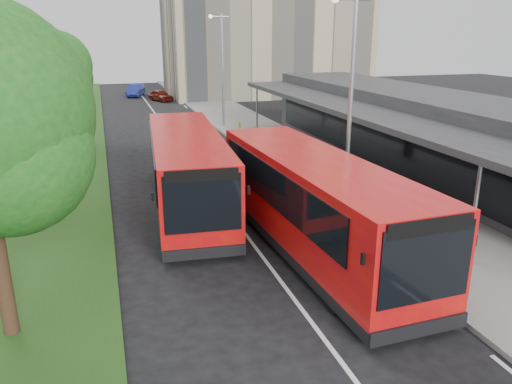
% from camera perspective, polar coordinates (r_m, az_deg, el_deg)
% --- Properties ---
extents(ground, '(120.00, 120.00, 0.00)m').
position_cam_1_polar(ground, '(16.63, 0.09, -6.56)').
color(ground, black).
rests_on(ground, ground).
extents(pavement, '(5.00, 80.00, 0.15)m').
position_cam_1_polar(pavement, '(36.67, -0.21, 7.09)').
color(pavement, gray).
rests_on(pavement, ground).
extents(grass_verge, '(5.00, 80.00, 0.10)m').
position_cam_1_polar(grass_verge, '(35.23, -20.98, 5.43)').
color(grass_verge, '#214817').
rests_on(grass_verge, ground).
extents(lane_centre_line, '(0.12, 70.00, 0.01)m').
position_cam_1_polar(lane_centre_line, '(30.59, -8.29, 4.63)').
color(lane_centre_line, silver).
rests_on(lane_centre_line, ground).
extents(kerb_dashes, '(0.12, 56.00, 0.01)m').
position_cam_1_polar(kerb_dashes, '(35.05, -3.98, 6.43)').
color(kerb_dashes, silver).
rests_on(kerb_dashes, ground).
extents(office_block, '(22.00, 12.00, 18.00)m').
position_cam_1_polar(office_block, '(59.47, 1.05, 19.80)').
color(office_block, tan).
rests_on(office_block, ground).
extents(station_building, '(7.70, 26.00, 4.00)m').
position_cam_1_polar(station_building, '(27.64, 17.05, 6.95)').
color(station_building, '#29292B').
rests_on(station_building, ground).
extents(tree_mid, '(4.53, 4.53, 7.26)m').
position_cam_1_polar(tree_mid, '(23.76, -23.62, 11.09)').
color(tree_mid, '#362515').
rests_on(tree_mid, ground).
extents(tree_far, '(4.41, 4.41, 7.04)m').
position_cam_1_polar(tree_far, '(35.69, -21.72, 12.82)').
color(tree_far, '#362515').
rests_on(tree_far, ground).
extents(lamp_post_near, '(1.44, 0.28, 8.00)m').
position_cam_1_polar(lamp_post_near, '(18.71, 10.56, 10.92)').
color(lamp_post_near, '#9C9FA4').
rests_on(lamp_post_near, pavement).
extents(lamp_post_far, '(1.44, 0.28, 8.00)m').
position_cam_1_polar(lamp_post_far, '(37.54, -3.98, 14.44)').
color(lamp_post_far, '#9C9FA4').
rests_on(lamp_post_far, pavement).
extents(bus_main, '(3.29, 11.19, 3.14)m').
position_cam_1_polar(bus_main, '(16.01, 6.71, -1.47)').
color(bus_main, red).
rests_on(bus_main, ground).
extents(bus_second, '(3.61, 11.09, 3.09)m').
position_cam_1_polar(bus_second, '(20.16, -7.88, 2.44)').
color(bus_second, red).
rests_on(bus_second, ground).
extents(litter_bin, '(0.68, 0.68, 0.99)m').
position_cam_1_polar(litter_bin, '(26.46, 4.28, 4.13)').
color(litter_bin, '#351E16').
rests_on(litter_bin, pavement).
extents(bollard, '(0.15, 0.15, 0.88)m').
position_cam_1_polar(bollard, '(34.48, -1.89, 7.27)').
color(bollard, yellow).
rests_on(bollard, pavement).
extents(car_near, '(2.61, 3.71, 1.17)m').
position_cam_1_polar(car_near, '(54.24, -10.85, 10.79)').
color(car_near, '#54130C').
rests_on(car_near, ground).
extents(car_far, '(2.47, 4.29, 1.34)m').
position_cam_1_polar(car_far, '(59.01, -13.59, 11.23)').
color(car_far, navy).
rests_on(car_far, ground).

